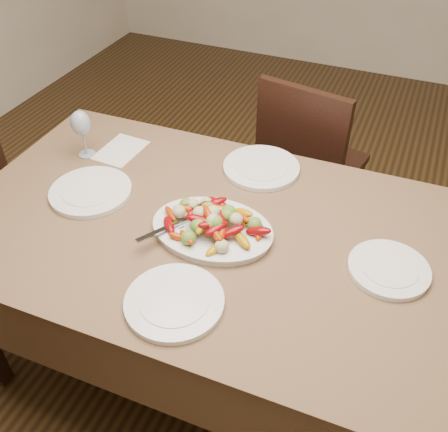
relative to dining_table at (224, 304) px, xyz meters
name	(u,v)px	position (x,y,z in m)	size (l,w,h in m)	color
floor	(266,345)	(0.14, 0.15, -0.38)	(6.00, 6.00, 0.00)	#362410
dining_table	(224,304)	(0.00, 0.00, 0.00)	(1.84, 1.04, 0.76)	brown
chair_far	(313,164)	(0.09, 0.90, 0.10)	(0.42, 0.42, 0.95)	black
serving_platter	(212,231)	(-0.03, -0.03, 0.39)	(0.39, 0.29, 0.02)	white
roasted_vegetables	(212,218)	(-0.03, -0.03, 0.45)	(0.32, 0.22, 0.09)	#750407
serving_spoon	(189,224)	(-0.09, -0.07, 0.43)	(0.28, 0.06, 0.03)	#9EA0A8
plate_left	(91,192)	(-0.52, 0.00, 0.39)	(0.29, 0.29, 0.02)	white
plate_right	(389,269)	(0.53, 0.02, 0.39)	(0.24, 0.24, 0.02)	white
plate_far	(261,168)	(0.00, 0.37, 0.39)	(0.29, 0.29, 0.02)	white
plate_near	(174,302)	(-0.01, -0.34, 0.39)	(0.28, 0.28, 0.02)	white
wine_glass	(83,132)	(-0.68, 0.20, 0.48)	(0.08, 0.08, 0.20)	#8C99A5
menu_card	(121,150)	(-0.57, 0.28, 0.38)	(0.15, 0.21, 0.00)	silver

